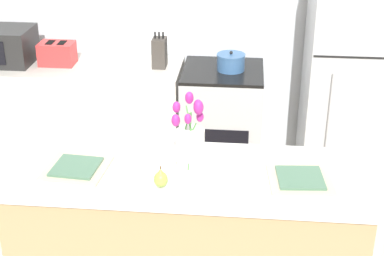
% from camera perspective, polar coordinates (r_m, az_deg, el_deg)
% --- Properties ---
extents(kitchen_island, '(1.80, 0.66, 0.94)m').
position_cam_1_polar(kitchen_island, '(3.20, -0.45, -11.51)').
color(kitchen_island, tan).
rests_on(kitchen_island, ground_plane).
extents(back_counter, '(1.68, 0.60, 0.90)m').
position_cam_1_polar(back_counter, '(4.76, -11.18, 0.91)').
color(back_counter, silver).
rests_on(back_counter, ground_plane).
extents(stove_range, '(0.60, 0.61, 0.90)m').
position_cam_1_polar(stove_range, '(4.57, 2.90, 0.33)').
color(stove_range, '#B2B5B7').
rests_on(stove_range, ground_plane).
extents(refrigerator, '(0.68, 0.67, 1.84)m').
position_cam_1_polar(refrigerator, '(4.46, 15.35, 5.23)').
color(refrigerator, '#B7BABC').
rests_on(refrigerator, ground_plane).
extents(flower_vase, '(0.16, 0.20, 0.42)m').
position_cam_1_polar(flower_vase, '(2.83, -0.17, -1.93)').
color(flower_vase, silver).
rests_on(flower_vase, kitchen_island).
extents(pear_figurine, '(0.07, 0.07, 0.11)m').
position_cam_1_polar(pear_figurine, '(2.80, -3.05, -4.91)').
color(pear_figurine, '#9EBC47').
rests_on(pear_figurine, kitchen_island).
extents(plate_setting_left, '(0.33, 0.33, 0.02)m').
position_cam_1_polar(plate_setting_left, '(3.00, -11.17, -3.83)').
color(plate_setting_left, beige).
rests_on(plate_setting_left, kitchen_island).
extents(plate_setting_right, '(0.33, 0.33, 0.02)m').
position_cam_1_polar(plate_setting_right, '(2.90, 10.44, -4.89)').
color(plate_setting_right, beige).
rests_on(plate_setting_right, kitchen_island).
extents(toaster, '(0.28, 0.18, 0.17)m').
position_cam_1_polar(toaster, '(4.60, -12.94, 7.07)').
color(toaster, red).
rests_on(toaster, back_counter).
extents(cooking_pot, '(0.21, 0.21, 0.15)m').
position_cam_1_polar(cooking_pot, '(4.38, 3.79, 6.40)').
color(cooking_pot, '#386093').
rests_on(cooking_pot, stove_range).
extents(microwave, '(0.48, 0.37, 0.27)m').
position_cam_1_polar(microwave, '(4.74, -18.05, 7.61)').
color(microwave, black).
rests_on(microwave, back_counter).
extents(knife_block, '(0.10, 0.14, 0.27)m').
position_cam_1_polar(knife_block, '(4.43, -3.17, 7.31)').
color(knife_block, '#3D3833').
rests_on(knife_block, back_counter).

